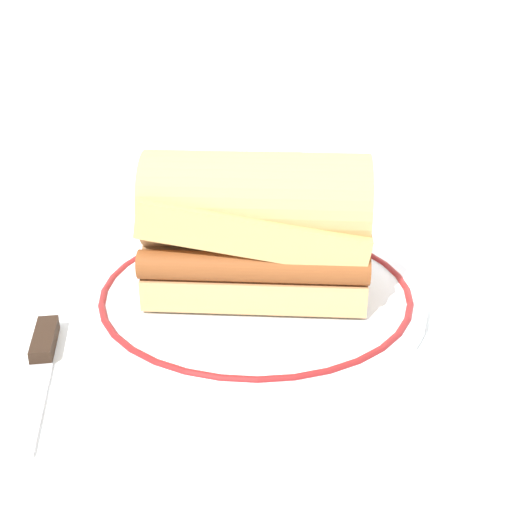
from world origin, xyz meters
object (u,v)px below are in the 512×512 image
object	(u,v)px
plate	(256,295)
sausage_sandwich	(256,225)
drinking_glass	(274,163)
butter_knife	(39,368)

from	to	relation	value
plate	sausage_sandwich	bearing A→B (deg)	-116.57
sausage_sandwich	drinking_glass	world-z (taller)	sausage_sandwich
sausage_sandwich	butter_knife	distance (m)	0.20
drinking_glass	butter_knife	distance (m)	0.39
plate	drinking_glass	bearing A→B (deg)	106.96
butter_knife	drinking_glass	bearing A→B (deg)	84.43
plate	drinking_glass	size ratio (longest dim) A/B	2.46
drinking_glass	plate	bearing A→B (deg)	-73.04
sausage_sandwich	drinking_glass	bearing A→B (deg)	88.48
plate	butter_knife	world-z (taller)	plate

